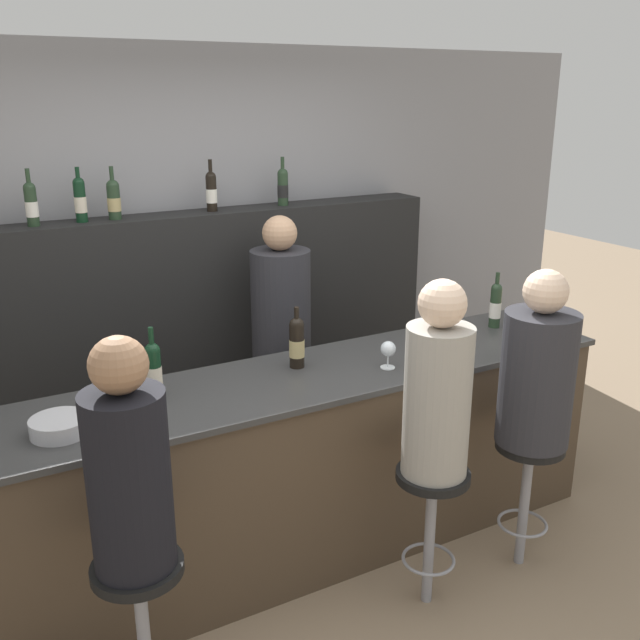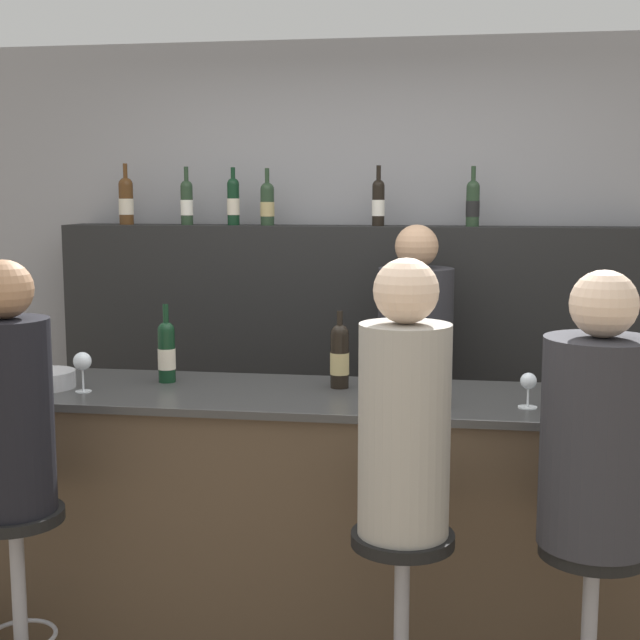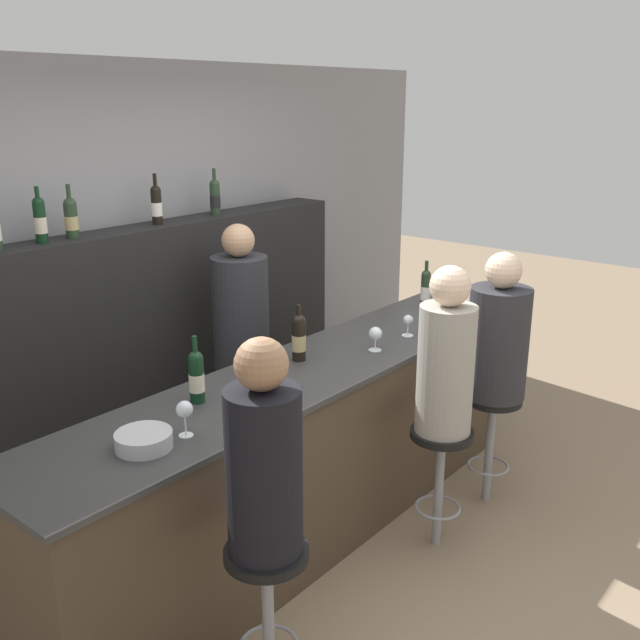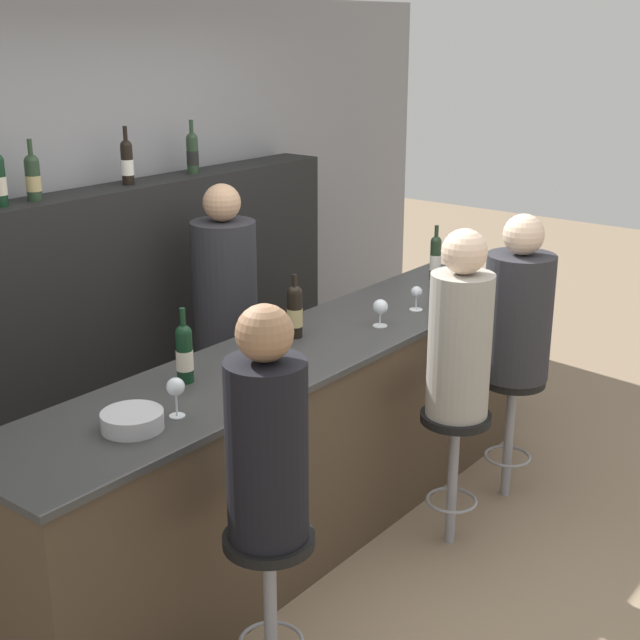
# 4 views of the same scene
# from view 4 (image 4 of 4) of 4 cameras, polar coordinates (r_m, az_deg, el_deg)

# --- Properties ---
(ground_plane) EXTENTS (16.00, 16.00, 0.00)m
(ground_plane) POSITION_cam_4_polar(r_m,az_deg,el_deg) (4.47, 2.31, -14.64)
(ground_plane) COLOR #8C755B
(wall_back) EXTENTS (6.40, 0.05, 2.60)m
(wall_back) POSITION_cam_4_polar(r_m,az_deg,el_deg) (5.19, -14.44, 5.16)
(wall_back) COLOR gray
(wall_back) RESTS_ON ground_plane
(bar_counter) EXTENTS (3.40, 0.67, 1.00)m
(bar_counter) POSITION_cam_4_polar(r_m,az_deg,el_deg) (4.39, -0.98, -7.76)
(bar_counter) COLOR #473828
(bar_counter) RESTS_ON ground_plane
(back_bar_cabinet) EXTENTS (3.19, 0.28, 1.61)m
(back_bar_cabinet) POSITION_cam_4_polar(r_m,az_deg,el_deg) (5.15, -12.47, -0.55)
(back_bar_cabinet) COLOR black
(back_bar_cabinet) RESTS_ON ground_plane
(wine_bottle_counter_0) EXTENTS (0.07, 0.07, 0.33)m
(wine_bottle_counter_0) POSITION_cam_4_polar(r_m,az_deg,el_deg) (3.77, -8.67, -2.08)
(wine_bottle_counter_0) COLOR black
(wine_bottle_counter_0) RESTS_ON bar_counter
(wine_bottle_counter_1) EXTENTS (0.08, 0.08, 0.31)m
(wine_bottle_counter_1) POSITION_cam_4_polar(r_m,az_deg,el_deg) (4.27, -1.63, 0.59)
(wine_bottle_counter_1) COLOR black
(wine_bottle_counter_1) RESTS_ON bar_counter
(wine_bottle_counter_2) EXTENTS (0.07, 0.07, 0.33)m
(wine_bottle_counter_2) POSITION_cam_4_polar(r_m,az_deg,el_deg) (5.29, 7.40, 4.00)
(wine_bottle_counter_2) COLOR #233823
(wine_bottle_counter_2) RESTS_ON bar_counter
(wine_bottle_backbar_3) EXTENTS (0.08, 0.08, 0.30)m
(wine_bottle_backbar_3) POSITION_cam_4_polar(r_m,az_deg,el_deg) (4.65, -17.90, 8.71)
(wine_bottle_backbar_3) COLOR #233823
(wine_bottle_backbar_3) RESTS_ON back_bar_cabinet
(wine_bottle_backbar_4) EXTENTS (0.07, 0.07, 0.31)m
(wine_bottle_backbar_4) POSITION_cam_4_polar(r_m,az_deg,el_deg) (5.00, -12.25, 9.89)
(wine_bottle_backbar_4) COLOR black
(wine_bottle_backbar_4) RESTS_ON back_bar_cabinet
(wine_bottle_backbar_5) EXTENTS (0.07, 0.07, 0.31)m
(wine_bottle_backbar_5) POSITION_cam_4_polar(r_m,az_deg,el_deg) (5.32, -8.17, 10.57)
(wine_bottle_backbar_5) COLOR #233823
(wine_bottle_backbar_5) RESTS_ON back_bar_cabinet
(wine_glass_0) EXTENTS (0.07, 0.07, 0.16)m
(wine_glass_0) POSITION_cam_4_polar(r_m,az_deg,el_deg) (3.45, -9.23, -4.33)
(wine_glass_0) COLOR silver
(wine_glass_0) RESTS_ON bar_counter
(wine_glass_1) EXTENTS (0.08, 0.08, 0.14)m
(wine_glass_1) POSITION_cam_4_polar(r_m,az_deg,el_deg) (4.44, 3.88, 0.78)
(wine_glass_1) COLOR silver
(wine_glass_1) RESTS_ON bar_counter
(wine_glass_2) EXTENTS (0.07, 0.07, 0.13)m
(wine_glass_2) POSITION_cam_4_polar(r_m,az_deg,el_deg) (4.71, 6.20, 1.70)
(wine_glass_2) COLOR silver
(wine_glass_2) RESTS_ON bar_counter
(metal_bowl) EXTENTS (0.23, 0.23, 0.07)m
(metal_bowl) POSITION_cam_4_polar(r_m,az_deg,el_deg) (3.41, -11.92, -6.31)
(metal_bowl) COLOR #B7B7BC
(metal_bowl) RESTS_ON bar_counter
(bar_stool_left) EXTENTS (0.34, 0.34, 0.69)m
(bar_stool_left) POSITION_cam_4_polar(r_m,az_deg,el_deg) (3.39, -3.25, -15.87)
(bar_stool_left) COLOR gray
(bar_stool_left) RESTS_ON ground_plane
(guest_seated_left) EXTENTS (0.29, 0.29, 0.87)m
(guest_seated_left) POSITION_cam_4_polar(r_m,az_deg,el_deg) (3.11, -3.43, -7.49)
(guest_seated_left) COLOR black
(guest_seated_left) RESTS_ON bar_stool_left
(bar_stool_middle) EXTENTS (0.34, 0.34, 0.69)m
(bar_stool_middle) POSITION_cam_4_polar(r_m,az_deg,el_deg) (4.34, 8.59, -7.87)
(bar_stool_middle) COLOR gray
(bar_stool_middle) RESTS_ON ground_plane
(guest_seated_middle) EXTENTS (0.29, 0.29, 0.89)m
(guest_seated_middle) POSITION_cam_4_polar(r_m,az_deg,el_deg) (4.12, 8.96, -0.87)
(guest_seated_middle) COLOR gray
(guest_seated_middle) RESTS_ON bar_stool_middle
(bar_stool_right) EXTENTS (0.34, 0.34, 0.69)m
(bar_stool_right) POSITION_cam_4_polar(r_m,az_deg,el_deg) (4.82, 12.14, -5.32)
(bar_stool_right) COLOR gray
(bar_stool_right) RESTS_ON ground_plane
(guest_seated_right) EXTENTS (0.35, 0.35, 0.86)m
(guest_seated_right) POSITION_cam_4_polar(r_m,az_deg,el_deg) (4.64, 12.57, 0.69)
(guest_seated_right) COLOR #28282D
(guest_seated_right) RESTS_ON bar_stool_right
(bartender) EXTENTS (0.36, 0.36, 1.63)m
(bartender) POSITION_cam_4_polar(r_m,az_deg,el_deg) (5.04, -5.99, -1.26)
(bartender) COLOR #28282D
(bartender) RESTS_ON ground_plane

